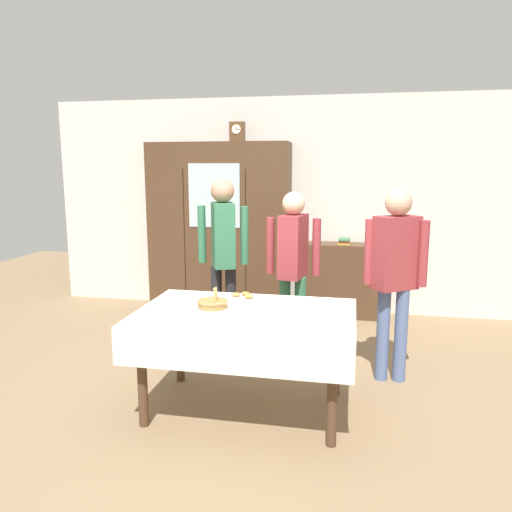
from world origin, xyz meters
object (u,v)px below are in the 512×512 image
dining_table (245,327)px  person_beside_shelf (223,246)px  tea_cup_back_edge (213,320)px  spoon_near_left (256,311)px  bread_basket (213,303)px  person_near_right_end (395,267)px  book_stack (344,241)px  pastry_plate (243,297)px  person_behind_table_right (293,258)px  tea_cup_far_left (260,323)px  bookshelf_low (343,280)px  wall_cabinet (219,228)px  tea_cup_mid_left (184,296)px  spoon_far_right (295,306)px  mantel_clock (237,132)px  tea_cup_far_right (170,310)px

dining_table → person_beside_shelf: person_beside_shelf is taller
tea_cup_back_edge → spoon_near_left: size_ratio=1.09×
bread_basket → person_near_right_end: person_near_right_end is taller
book_stack → bread_basket: bearing=-110.2°
dining_table → bread_basket: 0.32m
pastry_plate → person_behind_table_right: 0.88m
tea_cup_far_left → person_beside_shelf: bearing=113.2°
bookshelf_low → bread_basket: bearing=-110.2°
wall_cabinet → tea_cup_back_edge: wall_cabinet is taller
pastry_plate → tea_cup_back_edge: bearing=-94.9°
spoon_near_left → tea_cup_mid_left: bearing=161.3°
wall_cabinet → book_stack: wall_cabinet is taller
tea_cup_mid_left → spoon_far_right: size_ratio=1.09×
bread_basket → tea_cup_far_left: bearing=-40.4°
mantel_clock → pastry_plate: 2.71m
person_near_right_end → mantel_clock: bearing=134.8°
book_stack → person_near_right_end: person_near_right_end is taller
mantel_clock → person_near_right_end: bearing=-45.2°
bread_basket → spoon_far_right: 0.63m
pastry_plate → spoon_near_left: bearing=-61.9°
bread_basket → spoon_near_left: bearing=-5.6°
spoon_far_right → tea_cup_back_edge: bearing=-132.0°
tea_cup_far_left → person_beside_shelf: size_ratio=0.08×
tea_cup_far_right → tea_cup_back_edge: bearing=-25.2°
tea_cup_far_left → spoon_near_left: tea_cup_far_left is taller
tea_cup_far_left → person_near_right_end: (0.95, 1.09, 0.21)m
dining_table → wall_cabinet: size_ratio=0.76×
wall_cabinet → person_behind_table_right: wall_cabinet is taller
bookshelf_low → book_stack: (0.00, 0.00, 0.49)m
tea_cup_back_edge → spoon_near_left: 0.42m
wall_cabinet → spoon_near_left: (0.98, -2.54, -0.29)m
tea_cup_far_right → pastry_plate: (0.43, 0.50, -0.02)m
tea_cup_far_left → bread_basket: bearing=139.6°
spoon_near_left → book_stack: bearing=77.1°
tea_cup_mid_left → spoon_near_left: tea_cup_mid_left is taller
tea_cup_mid_left → person_near_right_end: bearing=17.3°
tea_cup_far_left → person_behind_table_right: bearing=88.5°
spoon_far_right → person_beside_shelf: 1.37m
tea_cup_back_edge → tea_cup_mid_left: (-0.41, 0.57, -0.00)m
tea_cup_back_edge → pastry_plate: bearing=85.1°
spoon_far_right → person_behind_table_right: 0.96m
tea_cup_mid_left → bread_basket: 0.34m
mantel_clock → person_beside_shelf: bearing=-83.3°
mantel_clock → tea_cup_mid_left: bearing=-87.6°
dining_table → wall_cabinet: (-0.90, 2.59, 0.40)m
bread_basket → tea_cup_far_right: bearing=-141.5°
person_behind_table_right → tea_cup_back_edge: bearing=-104.0°
bookshelf_low → tea_cup_back_edge: (-0.83, -2.94, 0.35)m
book_stack → tea_cup_mid_left: (-1.23, -2.37, -0.14)m
book_stack → person_near_right_end: size_ratio=0.13×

